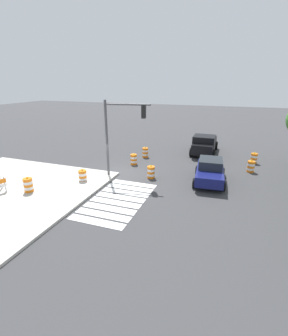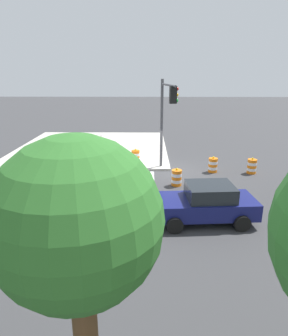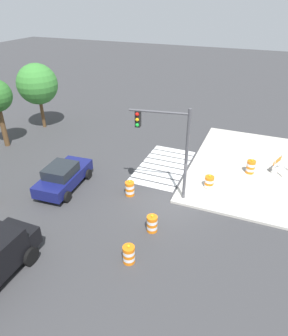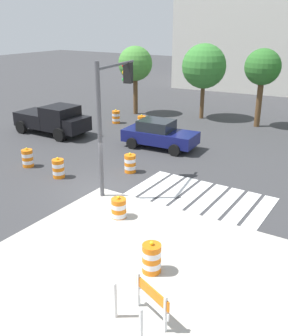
{
  "view_description": "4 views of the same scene",
  "coord_description": "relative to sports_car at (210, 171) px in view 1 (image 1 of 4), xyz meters",
  "views": [
    {
      "loc": [
        16.1,
        7.84,
        6.86
      ],
      "look_at": [
        0.44,
        2.21,
        0.94
      ],
      "focal_mm": 26.19,
      "sensor_mm": 36.0,
      "label": 1
    },
    {
      "loc": [
        1.45,
        18.32,
        6.05
      ],
      "look_at": [
        1.68,
        1.68,
        0.73
      ],
      "focal_mm": 32.22,
      "sensor_mm": 36.0,
      "label": 2
    },
    {
      "loc": [
        -13.93,
        -4.0,
        10.72
      ],
      "look_at": [
        2.06,
        2.52,
        0.72
      ],
      "focal_mm": 32.43,
      "sensor_mm": 36.0,
      "label": 3
    },
    {
      "loc": [
        10.08,
        -12.2,
        7.12
      ],
      "look_at": [
        1.84,
        0.73,
        1.22
      ],
      "focal_mm": 41.59,
      "sensor_mm": 36.0,
      "label": 4
    }
  ],
  "objects": [
    {
      "name": "ground_plane",
      "position": [
        0.93,
        -6.73,
        -0.81
      ],
      "size": [
        120.0,
        120.0,
        0.0
      ],
      "primitive_type": "plane",
      "color": "#38383A"
    },
    {
      "name": "crosswalk_stripes",
      "position": [
        4.93,
        -4.93,
        -0.8
      ],
      "size": [
        5.85,
        3.2,
        0.02
      ],
      "color": "silver",
      "rests_on": "ground"
    },
    {
      "name": "sports_car",
      "position": [
        0.0,
        0.0,
        0.0
      ],
      "size": [
        4.43,
        2.38,
        1.63
      ],
      "color": "navy",
      "rests_on": "ground"
    },
    {
      "name": "pickup_truck",
      "position": [
        -7.19,
        -1.24,
        0.16
      ],
      "size": [
        5.16,
        2.36,
        1.92
      ],
      "color": "black",
      "rests_on": "ground"
    },
    {
      "name": "traffic_barrel_near_corner",
      "position": [
        -4.07,
        -6.35,
        -0.36
      ],
      "size": [
        0.56,
        0.56,
        1.02
      ],
      "color": "orange",
      "rests_on": "ground"
    },
    {
      "name": "traffic_barrel_crosswalk_end",
      "position": [
        -1.71,
        -6.57,
        -0.36
      ],
      "size": [
        0.56,
        0.56,
        1.02
      ],
      "color": "orange",
      "rests_on": "ground"
    },
    {
      "name": "traffic_barrel_median_near",
      "position": [
        3.24,
        -8.49,
        -0.36
      ],
      "size": [
        0.56,
        0.56,
        1.02
      ],
      "color": "orange",
      "rests_on": "ground"
    },
    {
      "name": "traffic_barrel_median_far",
      "position": [
        -5.55,
        3.26,
        -0.36
      ],
      "size": [
        0.56,
        0.56,
        1.02
      ],
      "color": "orange",
      "rests_on": "ground"
    },
    {
      "name": "traffic_barrel_far_curb",
      "position": [
        0.79,
        -4.18,
        -0.36
      ],
      "size": [
        0.56,
        0.56,
        1.02
      ],
      "color": "orange",
      "rests_on": "ground"
    },
    {
      "name": "traffic_barrel_lane_center",
      "position": [
        -3.1,
        2.9,
        -0.36
      ],
      "size": [
        0.56,
        0.56,
        1.02
      ],
      "color": "orange",
      "rests_on": "ground"
    },
    {
      "name": "traffic_barrel_on_sidewalk",
      "position": [
        6.03,
        -10.7,
        -0.21
      ],
      "size": [
        0.56,
        0.56,
        1.02
      ],
      "color": "orange",
      "rests_on": "sidewalk_corner"
    },
    {
      "name": "traffic_light_pole",
      "position": [
        1.33,
        -6.21,
        3.1
      ],
      "size": [
        0.83,
        3.25,
        5.5
      ],
      "color": "#4C4C51",
      "rests_on": "sidewalk_corner"
    }
  ]
}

